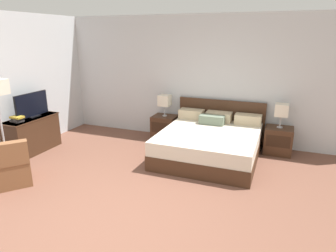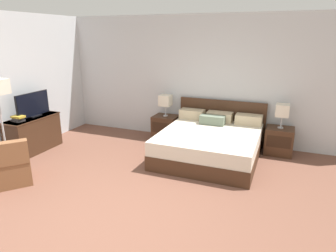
# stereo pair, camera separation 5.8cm
# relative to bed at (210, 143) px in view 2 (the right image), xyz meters

# --- Properties ---
(ground_plane) EXTENTS (10.93, 10.93, 0.00)m
(ground_plane) POSITION_rel_bed_xyz_m (-0.62, -2.66, -0.30)
(ground_plane) COLOR brown
(wall_back) EXTENTS (7.36, 0.06, 2.73)m
(wall_back) POSITION_rel_bed_xyz_m (-0.62, 1.01, 1.07)
(wall_back) COLOR silver
(wall_back) RESTS_ON ground
(wall_left) EXTENTS (0.06, 5.44, 2.73)m
(wall_left) POSITION_rel_bed_xyz_m (-3.73, -1.14, 1.07)
(wall_left) COLOR silver
(wall_left) RESTS_ON ground
(bed) EXTENTS (1.87, 2.00, 0.96)m
(bed) POSITION_rel_bed_xyz_m (0.00, 0.00, 0.00)
(bed) COLOR #422819
(bed) RESTS_ON ground
(nightstand_left) EXTENTS (0.53, 0.46, 0.54)m
(nightstand_left) POSITION_rel_bed_xyz_m (-1.23, 0.69, -0.03)
(nightstand_left) COLOR #422819
(nightstand_left) RESTS_ON ground
(nightstand_right) EXTENTS (0.53, 0.46, 0.54)m
(nightstand_right) POSITION_rel_bed_xyz_m (1.23, 0.69, -0.03)
(nightstand_right) COLOR #422819
(nightstand_right) RESTS_ON ground
(table_lamp_left) EXTENTS (0.25, 0.25, 0.48)m
(table_lamp_left) POSITION_rel_bed_xyz_m (-1.23, 0.69, 0.60)
(table_lamp_left) COLOR #B7B7BC
(table_lamp_left) RESTS_ON nightstand_left
(table_lamp_right) EXTENTS (0.25, 0.25, 0.48)m
(table_lamp_right) POSITION_rel_bed_xyz_m (1.23, 0.69, 0.60)
(table_lamp_right) COLOR #B7B7BC
(table_lamp_right) RESTS_ON nightstand_right
(dresser) EXTENTS (0.46, 1.14, 0.71)m
(dresser) POSITION_rel_bed_xyz_m (-3.44, -1.02, 0.07)
(dresser) COLOR #422819
(dresser) RESTS_ON ground
(tv) EXTENTS (0.18, 0.81, 0.49)m
(tv) POSITION_rel_bed_xyz_m (-3.44, -0.94, 0.65)
(tv) COLOR black
(tv) RESTS_ON dresser
(book_red_cover) EXTENTS (0.25, 0.20, 0.03)m
(book_red_cover) POSITION_rel_bed_xyz_m (-3.45, -1.33, 0.43)
(book_red_cover) COLOR #383333
(book_red_cover) RESTS_ON dresser
(book_blue_cover) EXTENTS (0.21, 0.18, 0.04)m
(book_blue_cover) POSITION_rel_bed_xyz_m (-3.44, -1.33, 0.47)
(book_blue_cover) COLOR #383333
(book_blue_cover) RESTS_ON book_red_cover
(book_small_top) EXTENTS (0.24, 0.16, 0.04)m
(book_small_top) POSITION_rel_bed_xyz_m (-3.44, -1.33, 0.51)
(book_small_top) COLOR gold
(book_small_top) RESTS_ON book_blue_cover
(armchair_by_window) EXTENTS (0.97, 0.96, 0.76)m
(armchair_by_window) POSITION_rel_bed_xyz_m (-2.75, -2.27, -0.01)
(armchair_by_window) COLOR brown
(armchair_by_window) RESTS_ON ground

